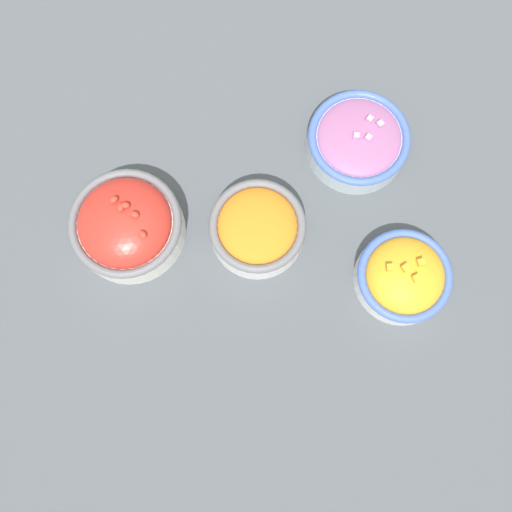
# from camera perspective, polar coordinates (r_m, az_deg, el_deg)

# --- Properties ---
(ground_plane) EXTENTS (3.00, 3.00, 0.00)m
(ground_plane) POSITION_cam_1_polar(r_m,az_deg,el_deg) (0.80, 0.00, -0.47)
(ground_plane) COLOR #4C5156
(bowl_carrots) EXTENTS (0.13, 0.13, 0.06)m
(bowl_carrots) POSITION_cam_1_polar(r_m,az_deg,el_deg) (0.78, 0.15, 2.82)
(bowl_carrots) COLOR white
(bowl_carrots) RESTS_ON ground_plane
(bowl_cherry_tomatoes) EXTENTS (0.15, 0.15, 0.08)m
(bowl_cherry_tomatoes) POSITION_cam_1_polar(r_m,az_deg,el_deg) (0.79, -12.82, 3.05)
(bowl_cherry_tomatoes) COLOR silver
(bowl_cherry_tomatoes) RESTS_ON ground_plane
(bowl_red_onion) EXTENTS (0.14, 0.14, 0.06)m
(bowl_red_onion) POSITION_cam_1_polar(r_m,az_deg,el_deg) (0.84, 10.16, 11.30)
(bowl_red_onion) COLOR #B2C1CC
(bowl_red_onion) RESTS_ON ground_plane
(bowl_squash) EXTENTS (0.13, 0.13, 0.06)m
(bowl_squash) POSITION_cam_1_polar(r_m,az_deg,el_deg) (0.79, 14.56, -1.98)
(bowl_squash) COLOR white
(bowl_squash) RESTS_ON ground_plane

